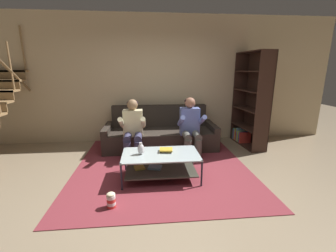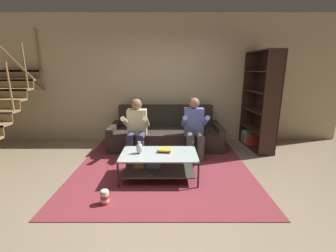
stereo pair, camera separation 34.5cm
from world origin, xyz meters
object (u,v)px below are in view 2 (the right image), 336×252
coffee_table (158,162)px  person_seated_left (136,126)px  person_seated_right (193,125)px  couch (165,134)px  book_stack (164,150)px  vase (139,148)px  bookshelf (259,108)px  popcorn_tub (104,197)px

coffee_table → person_seated_left: bearing=116.0°
person_seated_right → coffee_table: 1.22m
couch → book_stack: (0.00, -1.43, 0.16)m
couch → book_stack: couch is taller
vase → bookshelf: bookshelf is taller
person_seated_right → bookshelf: bearing=20.1°
person_seated_right → popcorn_tub: 2.22m
popcorn_tub → person_seated_right: bearing=51.9°
person_seated_left → bookshelf: size_ratio=0.55×
coffee_table → bookshelf: bearing=34.9°
book_stack → vase: bearing=-169.9°
vase → book_stack: 0.41m
person_seated_right → vase: size_ratio=6.08×
coffee_table → book_stack: size_ratio=5.44×
person_seated_right → popcorn_tub: person_seated_right is taller
couch → person_seated_right: bearing=-43.9°
coffee_table → vase: size_ratio=6.26×
popcorn_tub → vase: bearing=63.6°
coffee_table → vase: vase is taller
couch → bookshelf: (2.05, -0.00, 0.59)m
book_stack → bookshelf: 2.53m
vase → popcorn_tub: (-0.37, -0.74, -0.40)m
person_seated_left → bookshelf: (2.61, 0.54, 0.26)m
person_seated_left → coffee_table: 1.11m
book_stack → bookshelf: size_ratio=0.11×
book_stack → popcorn_tub: size_ratio=1.04×
person_seated_right → vase: 1.36m
coffee_table → popcorn_tub: coffee_table is taller
couch → vase: size_ratio=12.64×
couch → coffee_table: size_ratio=2.02×
coffee_table → book_stack: book_stack is taller
coffee_table → popcorn_tub: (-0.66, -0.74, -0.17)m
person_seated_right → popcorn_tub: (-1.33, -1.70, -0.52)m
person_seated_right → coffee_table: bearing=-125.0°
couch → popcorn_tub: couch is taller
bookshelf → couch: bearing=179.9°
couch → coffee_table: (-0.10, -1.50, -0.01)m
vase → book_stack: vase is taller
bookshelf → popcorn_tub: size_ratio=9.81×
person_seated_left → bookshelf: bearing=11.8°
vase → popcorn_tub: size_ratio=0.91×
coffee_table → popcorn_tub: size_ratio=5.67×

